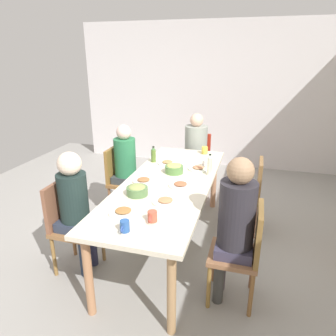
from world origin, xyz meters
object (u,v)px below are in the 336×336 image
at_px(chair_0, 196,160).
at_px(bottle_1, 210,165).
at_px(bowl_1, 137,190).
at_px(person_0, 196,147).
at_px(plate_1, 166,201).
at_px(chair_4, 249,191).
at_px(dining_table, 168,188).
at_px(chair_2, 244,249).
at_px(cup_2, 152,216).
at_px(chair_3, 69,221).
at_px(bowl_0, 174,168).
at_px(cup_0, 205,150).
at_px(cup_3, 125,226).
at_px(cup_1, 206,164).
at_px(chair_1, 120,177).
at_px(person_2, 235,220).
at_px(person_3, 75,203).
at_px(plate_3, 198,168).
at_px(bottle_0, 153,155).
at_px(plate_4, 167,163).
at_px(plate_2, 123,212).
at_px(plate_0, 180,185).
at_px(plate_5, 144,181).
at_px(person_1, 126,163).

distance_m(chair_0, bottle_1, 1.37).
bearing_deg(bowl_1, person_0, 174.26).
bearing_deg(plate_1, chair_4, 146.49).
height_order(dining_table, chair_2, chair_2).
height_order(dining_table, cup_2, cup_2).
height_order(chair_0, chair_3, same).
relative_size(dining_table, chair_2, 2.66).
relative_size(bowl_1, bottle_1, 0.84).
bearing_deg(bowl_0, person_0, 179.71).
distance_m(cup_0, cup_2, 1.88).
relative_size(chair_0, chair_4, 1.00).
bearing_deg(cup_3, plate_1, 164.07).
relative_size(bowl_1, cup_1, 1.71).
height_order(chair_1, bowl_1, chair_1).
bearing_deg(dining_table, person_2, 50.72).
xyz_separation_m(chair_0, person_3, (2.17, -0.73, 0.21)).
relative_size(plate_3, bowl_1, 1.18).
bearing_deg(bottle_0, bowl_0, 48.98).
height_order(plate_1, cup_2, cup_2).
relative_size(cup_2, bottle_1, 0.47).
relative_size(plate_4, cup_1, 1.92).
height_order(plate_1, plate_2, same).
bearing_deg(plate_0, person_2, 48.19).
relative_size(chair_4, plate_0, 3.84).
height_order(person_2, bottle_1, person_2).
xyz_separation_m(dining_table, plate_3, (-0.45, 0.23, 0.09)).
relative_size(chair_4, bottle_0, 4.59).
relative_size(person_2, bottle_1, 5.46).
distance_m(chair_3, cup_2, 1.00).
relative_size(chair_2, plate_1, 3.80).
relative_size(chair_1, plate_2, 3.69).
xyz_separation_m(person_3, plate_5, (-0.52, 0.49, 0.07)).
bearing_deg(chair_0, bowl_0, -0.27).
bearing_deg(bottle_0, chair_0, 161.25).
bearing_deg(bottle_1, chair_0, -163.28).
distance_m(person_0, bowl_0, 1.22).
height_order(chair_4, bowl_0, chair_4).
bearing_deg(plate_4, chair_4, 93.66).
distance_m(dining_table, chair_4, 1.03).
distance_m(chair_2, person_2, 0.27).
relative_size(cup_2, cup_3, 1.03).
xyz_separation_m(plate_2, plate_3, (-1.20, 0.40, 0.00)).
xyz_separation_m(chair_4, bottle_0, (0.04, -1.16, 0.36)).
height_order(bowl_0, cup_0, bowl_0).
xyz_separation_m(person_1, cup_3, (1.61, 0.69, 0.11)).
bearing_deg(cup_1, chair_1, -92.76).
xyz_separation_m(plate_1, bowl_1, (-0.08, -0.30, 0.03)).
distance_m(chair_0, plate_0, 1.69).
bearing_deg(person_3, plate_1, 98.51).
xyz_separation_m(plate_2, plate_5, (-0.68, -0.07, 0.00)).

